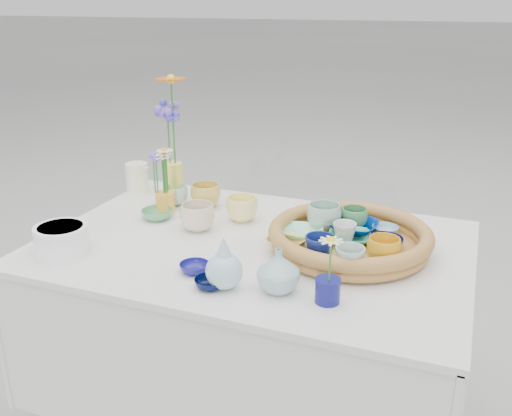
% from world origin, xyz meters
% --- Properties ---
extents(wicker_tray, '(0.47, 0.47, 0.08)m').
position_xyz_m(wicker_tray, '(0.28, 0.05, 0.80)').
color(wicker_tray, brown).
rests_on(wicker_tray, display_table).
extents(tray_ceramic_0, '(0.16, 0.16, 0.04)m').
position_xyz_m(tray_ceramic_0, '(0.27, 0.15, 0.80)').
color(tray_ceramic_0, navy).
rests_on(tray_ceramic_0, wicker_tray).
extents(tray_ceramic_1, '(0.12, 0.12, 0.03)m').
position_xyz_m(tray_ceramic_1, '(0.38, 0.07, 0.80)').
color(tray_ceramic_1, '#0B0B43').
rests_on(tray_ceramic_1, wicker_tray).
extents(tray_ceramic_2, '(0.11, 0.11, 0.07)m').
position_xyz_m(tray_ceramic_2, '(0.39, -0.03, 0.82)').
color(tray_ceramic_2, gold).
rests_on(tray_ceramic_2, wicker_tray).
extents(tray_ceramic_3, '(0.15, 0.15, 0.03)m').
position_xyz_m(tray_ceramic_3, '(0.28, 0.06, 0.80)').
color(tray_ceramic_3, '#3E9B72').
rests_on(tray_ceramic_3, wicker_tray).
extents(tray_ceramic_4, '(0.10, 0.10, 0.06)m').
position_xyz_m(tray_ceramic_4, '(0.22, -0.07, 0.81)').
color(tray_ceramic_4, '#72AA6F').
rests_on(tray_ceramic_4, wicker_tray).
extents(tray_ceramic_5, '(0.13, 0.13, 0.03)m').
position_xyz_m(tray_ceramic_5, '(0.14, 0.05, 0.80)').
color(tray_ceramic_5, '#91E6C6').
rests_on(tray_ceramic_5, wicker_tray).
extents(tray_ceramic_6, '(0.14, 0.14, 0.08)m').
position_xyz_m(tray_ceramic_6, '(0.18, 0.13, 0.82)').
color(tray_ceramic_6, '#9EC2AF').
rests_on(tray_ceramic_6, wicker_tray).
extents(tray_ceramic_7, '(0.08, 0.08, 0.06)m').
position_xyz_m(tray_ceramic_7, '(0.26, 0.06, 0.82)').
color(tray_ceramic_7, silver).
rests_on(tray_ceramic_7, wicker_tray).
extents(tray_ceramic_8, '(0.08, 0.08, 0.02)m').
position_xyz_m(tray_ceramic_8, '(0.36, 0.17, 0.80)').
color(tray_ceramic_8, '#85BACF').
rests_on(tray_ceramic_8, wicker_tray).
extents(tray_ceramic_9, '(0.09, 0.09, 0.08)m').
position_xyz_m(tray_ceramic_9, '(0.23, -0.09, 0.82)').
color(tray_ceramic_9, navy).
rests_on(tray_ceramic_9, wicker_tray).
extents(tray_ceramic_10, '(0.14, 0.14, 0.03)m').
position_xyz_m(tray_ceramic_10, '(0.11, -0.03, 0.80)').
color(tray_ceramic_10, '#ECC866').
rests_on(tray_ceramic_10, wicker_tray).
extents(tray_ceramic_11, '(0.10, 0.10, 0.07)m').
position_xyz_m(tray_ceramic_11, '(0.32, -0.13, 0.82)').
color(tray_ceramic_11, '#98BEBA').
rests_on(tray_ceramic_11, wicker_tray).
extents(tray_ceramic_12, '(0.10, 0.10, 0.07)m').
position_xyz_m(tray_ceramic_12, '(0.26, 0.18, 0.82)').
color(tray_ceramic_12, '#448E52').
rests_on(tray_ceramic_12, wicker_tray).
extents(loose_ceramic_0, '(0.13, 0.13, 0.08)m').
position_xyz_m(loose_ceramic_0, '(-0.27, 0.24, 0.81)').
color(loose_ceramic_0, gold).
rests_on(loose_ceramic_0, display_table).
extents(loose_ceramic_1, '(0.13, 0.13, 0.08)m').
position_xyz_m(loose_ceramic_1, '(-0.10, 0.16, 0.81)').
color(loose_ceramic_1, '#FFF388').
rests_on(loose_ceramic_1, display_table).
extents(loose_ceramic_2, '(0.13, 0.13, 0.03)m').
position_xyz_m(loose_ceramic_2, '(-0.37, 0.07, 0.78)').
color(loose_ceramic_2, '#569E67').
rests_on(loose_ceramic_2, display_table).
extents(loose_ceramic_3, '(0.12, 0.12, 0.09)m').
position_xyz_m(loose_ceramic_3, '(-0.20, 0.03, 0.81)').
color(loose_ceramic_3, beige).
rests_on(loose_ceramic_3, display_table).
extents(loose_ceramic_4, '(0.10, 0.10, 0.03)m').
position_xyz_m(loose_ceramic_4, '(-0.08, -0.24, 0.78)').
color(loose_ceramic_4, navy).
rests_on(loose_ceramic_4, display_table).
extents(loose_ceramic_5, '(0.11, 0.11, 0.07)m').
position_xyz_m(loose_ceramic_5, '(-0.38, 0.22, 0.80)').
color(loose_ceramic_5, '#A7CEC1').
rests_on(loose_ceramic_5, display_table).
extents(loose_ceramic_6, '(0.10, 0.10, 0.03)m').
position_xyz_m(loose_ceramic_6, '(0.00, -0.30, 0.78)').
color(loose_ceramic_6, black).
rests_on(loose_ceramic_6, display_table).
extents(fluted_bowl, '(0.19, 0.19, 0.08)m').
position_xyz_m(fluted_bowl, '(-0.49, -0.26, 0.80)').
color(fluted_bowl, white).
rests_on(fluted_bowl, display_table).
extents(bud_vase_paleblue, '(0.12, 0.12, 0.15)m').
position_xyz_m(bud_vase_paleblue, '(0.04, -0.29, 0.84)').
color(bud_vase_paleblue, '#A1CBD4').
rests_on(bud_vase_paleblue, display_table).
extents(bud_vase_seafoam, '(0.11, 0.11, 0.11)m').
position_xyz_m(bud_vase_seafoam, '(0.17, -0.25, 0.82)').
color(bud_vase_seafoam, '#93B8B4').
rests_on(bud_vase_seafoam, display_table).
extents(bud_vase_cobalt, '(0.07, 0.07, 0.06)m').
position_xyz_m(bud_vase_cobalt, '(0.30, -0.27, 0.80)').
color(bud_vase_cobalt, navy).
rests_on(bud_vase_cobalt, display_table).
extents(single_daisy, '(0.08, 0.08, 0.12)m').
position_xyz_m(single_daisy, '(0.30, -0.27, 0.88)').
color(single_daisy, white).
rests_on(single_daisy, bud_vase_cobalt).
extents(tall_vase_yellow, '(0.08, 0.08, 0.14)m').
position_xyz_m(tall_vase_yellow, '(-0.42, 0.27, 0.83)').
color(tall_vase_yellow, '#FFEF52').
rests_on(tall_vase_yellow, display_table).
extents(gerbera, '(0.14, 0.14, 0.32)m').
position_xyz_m(gerbera, '(-0.41, 0.28, 1.05)').
color(gerbera, '#EA5D0B').
rests_on(gerbera, tall_vase_yellow).
extents(hydrangea, '(0.07, 0.07, 0.26)m').
position_xyz_m(hydrangea, '(-0.43, 0.27, 0.99)').
color(hydrangea, '#4245B1').
rests_on(hydrangea, tall_vase_yellow).
extents(white_pitcher, '(0.13, 0.10, 0.11)m').
position_xyz_m(white_pitcher, '(-0.59, 0.29, 0.82)').
color(white_pitcher, white).
rests_on(white_pitcher, display_table).
extents(daisy_cup, '(0.09, 0.09, 0.07)m').
position_xyz_m(daisy_cup, '(-0.38, 0.14, 0.80)').
color(daisy_cup, '#FFAC33').
rests_on(daisy_cup, display_table).
extents(daisy_posy, '(0.11, 0.11, 0.16)m').
position_xyz_m(daisy_posy, '(-0.39, 0.14, 0.92)').
color(daisy_posy, white).
rests_on(daisy_posy, daisy_cup).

